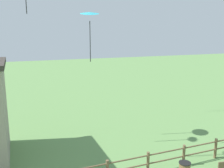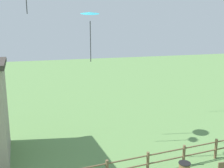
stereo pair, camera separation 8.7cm
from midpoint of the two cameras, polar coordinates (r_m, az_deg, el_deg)
name	(u,v)px [view 2 (the right image)]	position (r m, az deg, el deg)	size (l,w,h in m)	color
wooden_fence	(128,166)	(11.83, 3.91, -18.11)	(18.32, 0.14, 1.07)	brown
kite_cyan_delta	(90,14)	(14.82, -4.88, 15.56)	(1.38, 1.37, 2.94)	#2DB2C6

